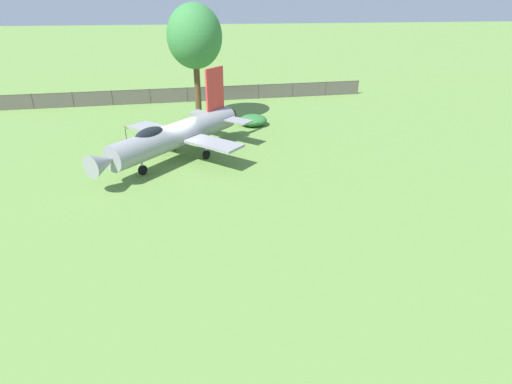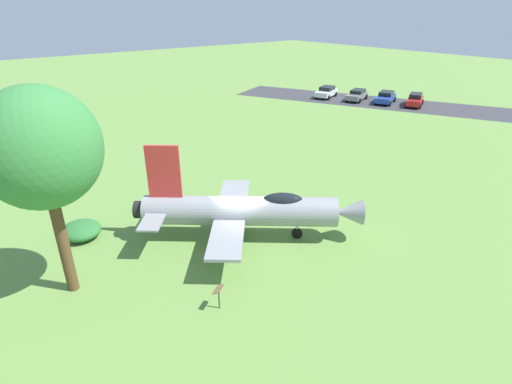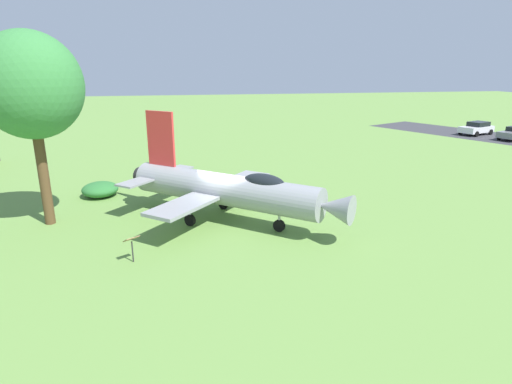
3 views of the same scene
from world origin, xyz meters
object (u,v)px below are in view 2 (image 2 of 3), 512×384
(info_plaque, at_px, (219,292))
(parked_car_gray, at_px, (357,95))
(display_jet, at_px, (247,210))
(parked_car_white, at_px, (326,92))
(parked_car_blue, at_px, (386,97))
(shrub_near_fence, at_px, (81,230))
(parked_car_red, at_px, (415,100))
(shade_tree, at_px, (41,150))

(info_plaque, bearing_deg, parked_car_gray, -149.33)
(display_jet, height_order, info_plaque, display_jet)
(display_jet, bearing_deg, parked_car_white, 76.11)
(parked_car_gray, relative_size, parked_car_white, 1.05)
(display_jet, distance_m, parked_car_blue, 38.80)
(display_jet, bearing_deg, shrub_near_fence, -178.64)
(info_plaque, height_order, parked_car_red, parked_car_red)
(parked_car_white, bearing_deg, info_plaque, 15.09)
(shade_tree, xyz_separation_m, parked_car_blue, (-44.63, -13.95, -6.03))
(shade_tree, distance_m, parked_car_red, 47.76)
(display_jet, relative_size, parked_car_blue, 2.21)
(parked_car_gray, bearing_deg, shade_tree, 1.72)
(shrub_near_fence, bearing_deg, parked_car_white, -156.67)
(shrub_near_fence, xyz_separation_m, parked_car_red, (-44.39, -6.14, 0.36))
(shade_tree, distance_m, parked_car_gray, 46.81)
(info_plaque, bearing_deg, shade_tree, -50.03)
(shade_tree, relative_size, parked_car_red, 1.93)
(parked_car_red, relative_size, parked_car_blue, 0.97)
(display_jet, distance_m, parked_car_red, 39.05)
(shade_tree, height_order, parked_car_gray, shade_tree)
(info_plaque, bearing_deg, parked_car_blue, -154.26)
(shrub_near_fence, relative_size, parked_car_red, 0.48)
(info_plaque, bearing_deg, display_jet, -139.41)
(shade_tree, bearing_deg, shrub_near_fence, -112.05)
(display_jet, relative_size, shade_tree, 1.18)
(info_plaque, xyz_separation_m, parked_car_blue, (-40.11, -19.34, -0.08))
(info_plaque, relative_size, parked_car_blue, 0.23)
(shade_tree, bearing_deg, parked_car_red, -167.11)
(display_jet, xyz_separation_m, parked_car_blue, (-35.57, -15.45, -0.97))
(shade_tree, relative_size, parked_car_white, 1.98)
(display_jet, relative_size, info_plaque, 9.66)
(shade_tree, height_order, shrub_near_fence, shade_tree)
(parked_car_white, bearing_deg, parked_car_gray, 93.65)
(info_plaque, height_order, parked_car_white, parked_car_white)
(parked_car_red, xyz_separation_m, parked_car_blue, (1.56, -3.39, -0.02))
(parked_car_white, bearing_deg, parked_car_red, 93.67)
(display_jet, bearing_deg, parked_car_blue, 64.08)
(info_plaque, xyz_separation_m, parked_car_red, (-41.67, -15.96, -0.06))
(info_plaque, distance_m, parked_car_blue, 44.53)
(parked_car_gray, height_order, parked_car_white, parked_car_white)
(shrub_near_fence, height_order, parked_car_white, parked_car_white)
(shade_tree, height_order, parked_car_blue, shade_tree)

